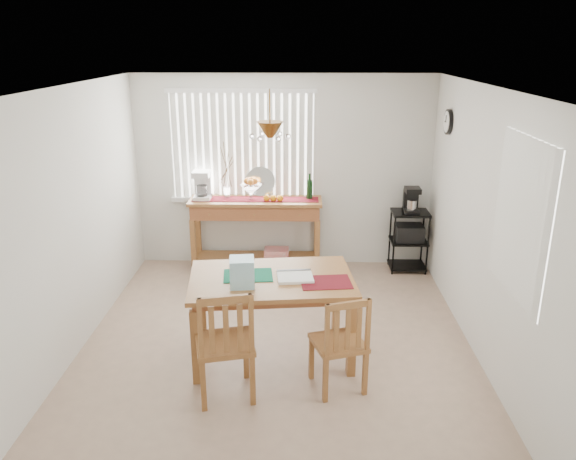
{
  "coord_description": "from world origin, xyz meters",
  "views": [
    {
      "loc": [
        0.24,
        -5.19,
        2.99
      ],
      "look_at": [
        0.1,
        0.55,
        1.05
      ],
      "focal_mm": 35.0,
      "sensor_mm": 36.0,
      "label": 1
    }
  ],
  "objects_px": {
    "cart_items": "(411,200)",
    "wire_cart": "(409,235)",
    "chair_right": "(340,344)",
    "sideboard": "(257,217)",
    "chair_left": "(225,345)",
    "dining_table": "(272,286)"
  },
  "relations": [
    {
      "from": "cart_items",
      "to": "wire_cart",
      "type": "bearing_deg",
      "value": -90.0
    },
    {
      "from": "wire_cart",
      "to": "chair_right",
      "type": "height_order",
      "value": "chair_right"
    },
    {
      "from": "sideboard",
      "to": "wire_cart",
      "type": "relative_size",
      "value": 2.12
    },
    {
      "from": "wire_cart",
      "to": "chair_left",
      "type": "bearing_deg",
      "value": -125.43
    },
    {
      "from": "wire_cart",
      "to": "dining_table",
      "type": "bearing_deg",
      "value": -127.81
    },
    {
      "from": "chair_right",
      "to": "chair_left",
      "type": "bearing_deg",
      "value": -172.28
    },
    {
      "from": "chair_left",
      "to": "dining_table",
      "type": "bearing_deg",
      "value": 62.99
    },
    {
      "from": "dining_table",
      "to": "wire_cart",
      "type": "bearing_deg",
      "value": 52.19
    },
    {
      "from": "sideboard",
      "to": "chair_right",
      "type": "relative_size",
      "value": 1.87
    },
    {
      "from": "sideboard",
      "to": "wire_cart",
      "type": "bearing_deg",
      "value": 0.49
    },
    {
      "from": "cart_items",
      "to": "sideboard",
      "type": "bearing_deg",
      "value": -179.26
    },
    {
      "from": "wire_cart",
      "to": "cart_items",
      "type": "height_order",
      "value": "cart_items"
    },
    {
      "from": "cart_items",
      "to": "chair_right",
      "type": "bearing_deg",
      "value": -111.34
    },
    {
      "from": "dining_table",
      "to": "chair_left",
      "type": "distance_m",
      "value": 0.84
    },
    {
      "from": "sideboard",
      "to": "dining_table",
      "type": "relative_size",
      "value": 1.06
    },
    {
      "from": "wire_cart",
      "to": "chair_right",
      "type": "relative_size",
      "value": 0.88
    },
    {
      "from": "wire_cart",
      "to": "chair_left",
      "type": "xyz_separation_m",
      "value": [
        -2.11,
        -2.96,
        0.02
      ]
    },
    {
      "from": "wire_cart",
      "to": "cart_items",
      "type": "xyz_separation_m",
      "value": [
        0.0,
        0.01,
        0.49
      ]
    },
    {
      "from": "cart_items",
      "to": "chair_right",
      "type": "xyz_separation_m",
      "value": [
        -1.11,
        -2.83,
        -0.53
      ]
    },
    {
      "from": "sideboard",
      "to": "chair_left",
      "type": "relative_size",
      "value": 1.67
    },
    {
      "from": "sideboard",
      "to": "cart_items",
      "type": "height_order",
      "value": "cart_items"
    },
    {
      "from": "dining_table",
      "to": "chair_left",
      "type": "relative_size",
      "value": 1.58
    }
  ]
}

